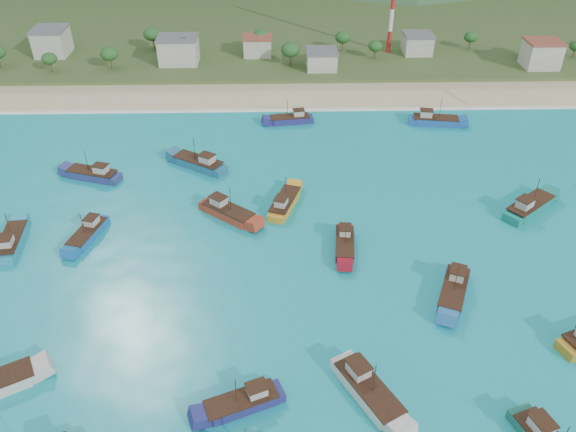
{
  "coord_description": "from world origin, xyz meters",
  "views": [
    {
      "loc": [
        4.11,
        -63.09,
        59.93
      ],
      "look_at": [
        6.02,
        18.0,
        3.0
      ],
      "focal_mm": 35.0,
      "sensor_mm": 36.0,
      "label": 1
    }
  ],
  "objects_px": {
    "boat_9": "(93,175)",
    "boat_16": "(368,390)",
    "boat_3": "(285,204)",
    "boat_13": "(345,244)",
    "boat_2": "(228,212)",
    "boat_22": "(243,403)",
    "boat_19": "(291,120)",
    "boat_0": "(12,242)",
    "boat_6": "(88,234)",
    "boat_7": "(454,291)",
    "boat_12": "(529,207)",
    "boat_20": "(434,121)",
    "boat_1": "(199,164)"
  },
  "relations": [
    {
      "from": "boat_7",
      "to": "boat_16",
      "type": "distance_m",
      "value": 24.17
    },
    {
      "from": "boat_6",
      "to": "boat_0",
      "type": "bearing_deg",
      "value": 24.96
    },
    {
      "from": "boat_20",
      "to": "boat_0",
      "type": "bearing_deg",
      "value": -53.08
    },
    {
      "from": "boat_13",
      "to": "boat_19",
      "type": "bearing_deg",
      "value": -74.98
    },
    {
      "from": "boat_7",
      "to": "boat_19",
      "type": "relative_size",
      "value": 1.09
    },
    {
      "from": "boat_16",
      "to": "boat_13",
      "type": "bearing_deg",
      "value": -119.23
    },
    {
      "from": "boat_0",
      "to": "boat_12",
      "type": "relative_size",
      "value": 0.94
    },
    {
      "from": "boat_0",
      "to": "boat_2",
      "type": "bearing_deg",
      "value": 5.55
    },
    {
      "from": "boat_6",
      "to": "boat_3",
      "type": "bearing_deg",
      "value": -150.47
    },
    {
      "from": "boat_6",
      "to": "boat_9",
      "type": "height_order",
      "value": "boat_9"
    },
    {
      "from": "boat_3",
      "to": "boat_13",
      "type": "bearing_deg",
      "value": -32.32
    },
    {
      "from": "boat_7",
      "to": "boat_12",
      "type": "distance_m",
      "value": 30.07
    },
    {
      "from": "boat_0",
      "to": "boat_1",
      "type": "xyz_separation_m",
      "value": [
        29.46,
        26.15,
        0.13
      ]
    },
    {
      "from": "boat_3",
      "to": "boat_12",
      "type": "relative_size",
      "value": 0.96
    },
    {
      "from": "boat_9",
      "to": "boat_12",
      "type": "height_order",
      "value": "boat_12"
    },
    {
      "from": "boat_12",
      "to": "boat_20",
      "type": "bearing_deg",
      "value": 154.82
    },
    {
      "from": "boat_12",
      "to": "boat_19",
      "type": "distance_m",
      "value": 58.75
    },
    {
      "from": "boat_20",
      "to": "boat_1",
      "type": "bearing_deg",
      "value": -61.9
    },
    {
      "from": "boat_9",
      "to": "boat_16",
      "type": "xyz_separation_m",
      "value": [
        48.78,
        -54.54,
        0.07
      ]
    },
    {
      "from": "boat_3",
      "to": "boat_20",
      "type": "relative_size",
      "value": 0.93
    },
    {
      "from": "boat_0",
      "to": "boat_20",
      "type": "bearing_deg",
      "value": 21.8
    },
    {
      "from": "boat_1",
      "to": "boat_7",
      "type": "bearing_deg",
      "value": -100.54
    },
    {
      "from": "boat_7",
      "to": "boat_13",
      "type": "height_order",
      "value": "boat_7"
    },
    {
      "from": "boat_2",
      "to": "boat_9",
      "type": "xyz_separation_m",
      "value": [
        -28.43,
        14.29,
        -0.03
      ]
    },
    {
      "from": "boat_0",
      "to": "boat_20",
      "type": "distance_m",
      "value": 95.78
    },
    {
      "from": "boat_1",
      "to": "boat_2",
      "type": "distance_m",
      "value": 19.55
    },
    {
      "from": "boat_6",
      "to": "boat_9",
      "type": "distance_m",
      "value": 20.61
    },
    {
      "from": "boat_3",
      "to": "boat_6",
      "type": "bearing_deg",
      "value": -146.68
    },
    {
      "from": "boat_19",
      "to": "boat_20",
      "type": "height_order",
      "value": "boat_20"
    },
    {
      "from": "boat_3",
      "to": "boat_19",
      "type": "relative_size",
      "value": 1.05
    },
    {
      "from": "boat_0",
      "to": "boat_2",
      "type": "height_order",
      "value": "boat_2"
    },
    {
      "from": "boat_3",
      "to": "boat_2",
      "type": "bearing_deg",
      "value": -145.84
    },
    {
      "from": "boat_3",
      "to": "boat_19",
      "type": "height_order",
      "value": "boat_3"
    },
    {
      "from": "boat_6",
      "to": "boat_13",
      "type": "bearing_deg",
      "value": -169.61
    },
    {
      "from": "boat_19",
      "to": "boat_22",
      "type": "height_order",
      "value": "boat_19"
    },
    {
      "from": "boat_2",
      "to": "boat_7",
      "type": "relative_size",
      "value": 0.95
    },
    {
      "from": "boat_1",
      "to": "boat_9",
      "type": "bearing_deg",
      "value": 132.67
    },
    {
      "from": "boat_2",
      "to": "boat_12",
      "type": "height_order",
      "value": "boat_12"
    },
    {
      "from": "boat_3",
      "to": "boat_6",
      "type": "relative_size",
      "value": 1.08
    },
    {
      "from": "boat_9",
      "to": "boat_16",
      "type": "bearing_deg",
      "value": -120.45
    },
    {
      "from": "boat_12",
      "to": "boat_2",
      "type": "bearing_deg",
      "value": -128.24
    },
    {
      "from": "boat_2",
      "to": "boat_22",
      "type": "xyz_separation_m",
      "value": [
        4.6,
        -41.63,
        -0.15
      ]
    },
    {
      "from": "boat_22",
      "to": "boat_12",
      "type": "bearing_deg",
      "value": -72.44
    },
    {
      "from": "boat_12",
      "to": "boat_19",
      "type": "xyz_separation_m",
      "value": [
        -43.63,
        39.33,
        -0.18
      ]
    },
    {
      "from": "boat_12",
      "to": "boat_20",
      "type": "xyz_separation_m",
      "value": [
        -8.88,
        37.52,
        -0.04
      ]
    },
    {
      "from": "boat_12",
      "to": "boat_19",
      "type": "relative_size",
      "value": 1.09
    },
    {
      "from": "boat_2",
      "to": "boat_9",
      "type": "distance_m",
      "value": 31.82
    },
    {
      "from": "boat_1",
      "to": "boat_12",
      "type": "relative_size",
      "value": 1.03
    },
    {
      "from": "boat_0",
      "to": "boat_2",
      "type": "distance_m",
      "value": 37.49
    },
    {
      "from": "boat_7",
      "to": "boat_16",
      "type": "height_order",
      "value": "boat_16"
    }
  ]
}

